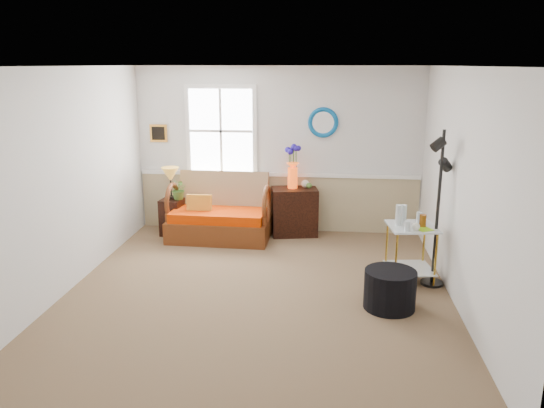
# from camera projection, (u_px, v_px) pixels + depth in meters

# --- Properties ---
(floor) EXTENTS (4.50, 5.00, 0.01)m
(floor) POSITION_uv_depth(u_px,v_px,m) (258.00, 292.00, 6.29)
(floor) COLOR brown
(floor) RESTS_ON ground
(ceiling) EXTENTS (4.50, 5.00, 0.01)m
(ceiling) POSITION_uv_depth(u_px,v_px,m) (256.00, 66.00, 5.62)
(ceiling) COLOR white
(ceiling) RESTS_ON walls
(walls) EXTENTS (4.51, 5.01, 2.60)m
(walls) POSITION_uv_depth(u_px,v_px,m) (257.00, 185.00, 5.96)
(walls) COLOR silver
(walls) RESTS_ON floor
(wainscot) EXTENTS (4.46, 0.02, 0.90)m
(wainscot) POSITION_uv_depth(u_px,v_px,m) (278.00, 203.00, 8.56)
(wainscot) COLOR tan
(wainscot) RESTS_ON walls
(chair_rail) EXTENTS (4.46, 0.04, 0.06)m
(chair_rail) POSITION_uv_depth(u_px,v_px,m) (278.00, 174.00, 8.43)
(chair_rail) COLOR white
(chair_rail) RESTS_ON walls
(window) EXTENTS (1.14, 0.06, 1.44)m
(window) POSITION_uv_depth(u_px,v_px,m) (221.00, 131.00, 8.35)
(window) COLOR white
(window) RESTS_ON walls
(picture) EXTENTS (0.28, 0.03, 0.28)m
(picture) POSITION_uv_depth(u_px,v_px,m) (159.00, 133.00, 8.47)
(picture) COLOR #C5802D
(picture) RESTS_ON walls
(mirror) EXTENTS (0.47, 0.07, 0.47)m
(mirror) POSITION_uv_depth(u_px,v_px,m) (323.00, 122.00, 8.15)
(mirror) COLOR #0B67BA
(mirror) RESTS_ON walls
(loveseat) EXTENTS (1.56, 0.91, 1.00)m
(loveseat) POSITION_uv_depth(u_px,v_px,m) (219.00, 207.00, 8.09)
(loveseat) COLOR brown
(loveseat) RESTS_ON floor
(throw_pillow) EXTENTS (0.38, 0.11, 0.38)m
(throw_pillow) POSITION_uv_depth(u_px,v_px,m) (199.00, 207.00, 8.07)
(throw_pillow) COLOR #D55A13
(throw_pillow) RESTS_ON loveseat
(lamp_stand) EXTENTS (0.36, 0.36, 0.57)m
(lamp_stand) POSITION_uv_depth(u_px,v_px,m) (172.00, 217.00, 8.35)
(lamp_stand) COLOR #37150B
(lamp_stand) RESTS_ON floor
(table_lamp) EXTENTS (0.31, 0.31, 0.50)m
(table_lamp) POSITION_uv_depth(u_px,v_px,m) (171.00, 183.00, 8.25)
(table_lamp) COLOR #BA832C
(table_lamp) RESTS_ON lamp_stand
(potted_plant) EXTENTS (0.38, 0.40, 0.25)m
(potted_plant) POSITION_uv_depth(u_px,v_px,m) (179.00, 192.00, 8.23)
(potted_plant) COLOR #47742F
(potted_plant) RESTS_ON lamp_stand
(cabinet) EXTENTS (0.77, 0.57, 0.75)m
(cabinet) POSITION_uv_depth(u_px,v_px,m) (294.00, 212.00, 8.33)
(cabinet) COLOR #37150B
(cabinet) RESTS_ON floor
(flower_vase) EXTENTS (0.22, 0.22, 0.67)m
(flower_vase) POSITION_uv_depth(u_px,v_px,m) (293.00, 167.00, 8.18)
(flower_vase) COLOR #F1480E
(flower_vase) RESTS_ON cabinet
(side_table) EXTENTS (0.63, 0.63, 0.71)m
(side_table) POSITION_uv_depth(u_px,v_px,m) (410.00, 253.00, 6.54)
(side_table) COLOR #AD8626
(side_table) RESTS_ON floor
(tabletop_items) EXTENTS (0.59, 0.59, 0.26)m
(tabletop_items) POSITION_uv_depth(u_px,v_px,m) (413.00, 216.00, 6.39)
(tabletop_items) COLOR silver
(tabletop_items) RESTS_ON side_table
(floor_lamp) EXTENTS (0.35, 0.35, 1.90)m
(floor_lamp) POSITION_uv_depth(u_px,v_px,m) (438.00, 210.00, 6.28)
(floor_lamp) COLOR black
(floor_lamp) RESTS_ON floor
(ottoman) EXTENTS (0.58, 0.58, 0.44)m
(ottoman) POSITION_uv_depth(u_px,v_px,m) (390.00, 289.00, 5.83)
(ottoman) COLOR black
(ottoman) RESTS_ON floor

